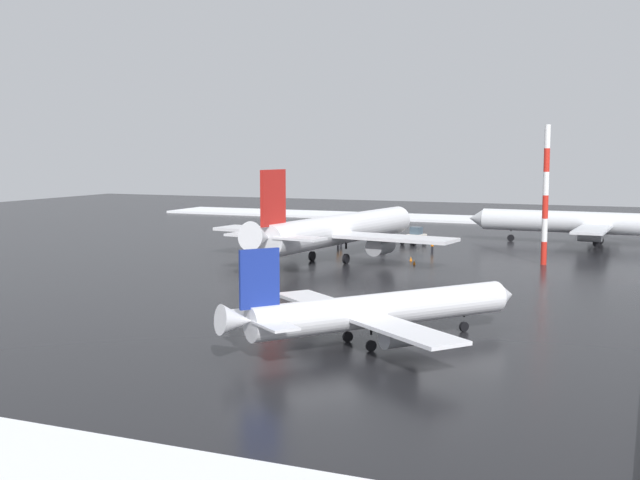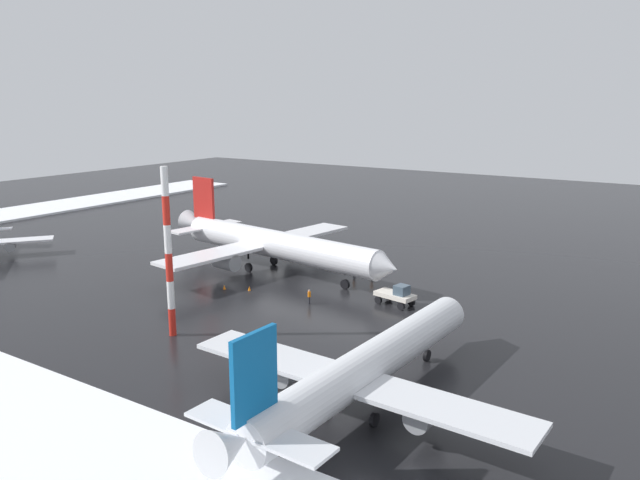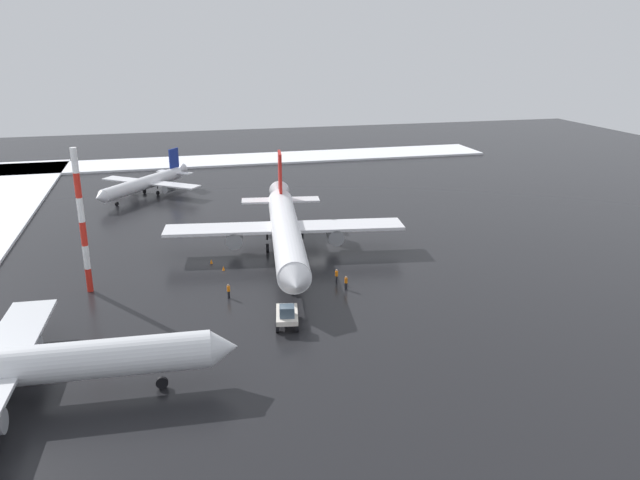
{
  "view_description": "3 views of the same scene",
  "coord_description": "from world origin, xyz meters",
  "px_view_note": "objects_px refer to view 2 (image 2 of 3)",
  "views": [
    {
      "loc": [
        -89.77,
        -42.12,
        13.83
      ],
      "look_at": [
        0.84,
        -3.88,
        2.78
      ],
      "focal_mm": 45.0,
      "sensor_mm": 36.0,
      "label": 1
    },
    {
      "loc": [
        53.64,
        -70.93,
        22.99
      ],
      "look_at": [
        8.06,
        -0.43,
        4.02
      ],
      "focal_mm": 35.0,
      "sensor_mm": 36.0,
      "label": 2
    },
    {
      "loc": [
        81.4,
        -20.09,
        28.29
      ],
      "look_at": [
        7.74,
        -1.57,
        3.49
      ],
      "focal_mm": 35.0,
      "sensor_mm": 36.0,
      "label": 3
    }
  ],
  "objects_px": {
    "pushback_tug": "(397,294)",
    "traffic_cone_wingtip_side": "(285,252)",
    "ground_crew_mid_apron": "(309,296)",
    "ground_crew_by_nose_gear": "(372,270)",
    "airplane_parked_portside": "(273,244)",
    "airplane_parked_starboard": "(365,367)",
    "traffic_cone_mid_line": "(249,288)",
    "ground_crew_near_tug": "(354,268)",
    "antenna_mast": "(169,253)",
    "traffic_cone_near_nose": "(224,287)"
  },
  "relations": [
    {
      "from": "airplane_parked_portside",
      "to": "antenna_mast",
      "type": "xyz_separation_m",
      "value": [
        5.91,
        -24.47,
        4.56
      ]
    },
    {
      "from": "airplane_parked_starboard",
      "to": "ground_crew_by_nose_gear",
      "type": "relative_size",
      "value": 19.64
    },
    {
      "from": "antenna_mast",
      "to": "traffic_cone_near_nose",
      "type": "distance_m",
      "value": 17.69
    },
    {
      "from": "airplane_parked_starboard",
      "to": "traffic_cone_mid_line",
      "type": "bearing_deg",
      "value": 57.73
    },
    {
      "from": "traffic_cone_mid_line",
      "to": "pushback_tug",
      "type": "bearing_deg",
      "value": 14.93
    },
    {
      "from": "airplane_parked_portside",
      "to": "ground_crew_mid_apron",
      "type": "relative_size",
      "value": 23.05
    },
    {
      "from": "ground_crew_mid_apron",
      "to": "antenna_mast",
      "type": "height_order",
      "value": "antenna_mast"
    },
    {
      "from": "pushback_tug",
      "to": "ground_crew_near_tug",
      "type": "xyz_separation_m",
      "value": [
        -10.2,
        8.11,
        -0.31
      ]
    },
    {
      "from": "traffic_cone_near_nose",
      "to": "traffic_cone_wingtip_side",
      "type": "relative_size",
      "value": 1.0
    },
    {
      "from": "ground_crew_by_nose_gear",
      "to": "antenna_mast",
      "type": "xyz_separation_m",
      "value": [
        -6.86,
        -29.12,
        7.46
      ]
    },
    {
      "from": "ground_crew_mid_apron",
      "to": "ground_crew_by_nose_gear",
      "type": "bearing_deg",
      "value": -138.31
    },
    {
      "from": "traffic_cone_wingtip_side",
      "to": "antenna_mast",
      "type": "bearing_deg",
      "value": -72.5
    },
    {
      "from": "airplane_parked_starboard",
      "to": "traffic_cone_mid_line",
      "type": "height_order",
      "value": "airplane_parked_starboard"
    },
    {
      "from": "ground_crew_near_tug",
      "to": "traffic_cone_mid_line",
      "type": "xyz_separation_m",
      "value": [
        -7.54,
        -12.84,
        -0.7
      ]
    },
    {
      "from": "antenna_mast",
      "to": "ground_crew_by_nose_gear",
      "type": "bearing_deg",
      "value": 76.74
    },
    {
      "from": "ground_crew_by_nose_gear",
      "to": "traffic_cone_near_nose",
      "type": "relative_size",
      "value": 3.11
    },
    {
      "from": "ground_crew_by_nose_gear",
      "to": "traffic_cone_wingtip_side",
      "type": "distance_m",
      "value": 17.94
    },
    {
      "from": "traffic_cone_mid_line",
      "to": "ground_crew_near_tug",
      "type": "bearing_deg",
      "value": 59.57
    },
    {
      "from": "airplane_parked_starboard",
      "to": "ground_crew_by_nose_gear",
      "type": "bearing_deg",
      "value": 30.11
    },
    {
      "from": "pushback_tug",
      "to": "traffic_cone_mid_line",
      "type": "xyz_separation_m",
      "value": [
        -17.75,
        -4.73,
        -1.01
      ]
    },
    {
      "from": "airplane_parked_starboard",
      "to": "traffic_cone_near_nose",
      "type": "bearing_deg",
      "value": 62.36
    },
    {
      "from": "traffic_cone_mid_line",
      "to": "traffic_cone_wingtip_side",
      "type": "bearing_deg",
      "value": 112.93
    },
    {
      "from": "pushback_tug",
      "to": "antenna_mast",
      "type": "relative_size",
      "value": 0.29
    },
    {
      "from": "airplane_parked_portside",
      "to": "ground_crew_mid_apron",
      "type": "bearing_deg",
      "value": -28.96
    },
    {
      "from": "traffic_cone_wingtip_side",
      "to": "airplane_parked_portside",
      "type": "bearing_deg",
      "value": -62.69
    },
    {
      "from": "ground_crew_by_nose_gear",
      "to": "airplane_parked_starboard",
      "type": "bearing_deg",
      "value": 102.06
    },
    {
      "from": "ground_crew_near_tug",
      "to": "ground_crew_mid_apron",
      "type": "height_order",
      "value": "same"
    },
    {
      "from": "airplane_parked_portside",
      "to": "antenna_mast",
      "type": "height_order",
      "value": "antenna_mast"
    },
    {
      "from": "traffic_cone_mid_line",
      "to": "traffic_cone_wingtip_side",
      "type": "relative_size",
      "value": 1.0
    },
    {
      "from": "ground_crew_near_tug",
      "to": "antenna_mast",
      "type": "relative_size",
      "value": 0.1
    },
    {
      "from": "airplane_parked_portside",
      "to": "pushback_tug",
      "type": "xyz_separation_m",
      "value": [
        20.58,
        -3.94,
        -2.59
      ]
    },
    {
      "from": "airplane_parked_starboard",
      "to": "traffic_cone_near_nose",
      "type": "height_order",
      "value": "airplane_parked_starboard"
    },
    {
      "from": "traffic_cone_mid_line",
      "to": "traffic_cone_wingtip_side",
      "type": "xyz_separation_m",
      "value": [
        -7.46,
        17.64,
        0.0
      ]
    },
    {
      "from": "antenna_mast",
      "to": "traffic_cone_near_nose",
      "type": "bearing_deg",
      "value": 112.54
    },
    {
      "from": "traffic_cone_wingtip_side",
      "to": "ground_crew_near_tug",
      "type": "bearing_deg",
      "value": -17.73
    },
    {
      "from": "ground_crew_by_nose_gear",
      "to": "traffic_cone_wingtip_side",
      "type": "height_order",
      "value": "ground_crew_by_nose_gear"
    },
    {
      "from": "airplane_parked_portside",
      "to": "traffic_cone_mid_line",
      "type": "xyz_separation_m",
      "value": [
        2.83,
        -8.68,
        -3.6
      ]
    },
    {
      "from": "pushback_tug",
      "to": "antenna_mast",
      "type": "height_order",
      "value": "antenna_mast"
    },
    {
      "from": "pushback_tug",
      "to": "ground_crew_mid_apron",
      "type": "distance_m",
      "value": 10.01
    },
    {
      "from": "ground_crew_by_nose_gear",
      "to": "ground_crew_mid_apron",
      "type": "height_order",
      "value": "same"
    },
    {
      "from": "airplane_parked_portside",
      "to": "ground_crew_by_nose_gear",
      "type": "bearing_deg",
      "value": 28.02
    },
    {
      "from": "pushback_tug",
      "to": "traffic_cone_wingtip_side",
      "type": "bearing_deg",
      "value": 163.43
    },
    {
      "from": "pushback_tug",
      "to": "airplane_parked_portside",
      "type": "bearing_deg",
      "value": 179.69
    },
    {
      "from": "antenna_mast",
      "to": "traffic_cone_wingtip_side",
      "type": "xyz_separation_m",
      "value": [
        -10.54,
        33.43,
        -8.16
      ]
    },
    {
      "from": "ground_crew_by_nose_gear",
      "to": "traffic_cone_near_nose",
      "type": "distance_m",
      "value": 19.5
    },
    {
      "from": "airplane_parked_starboard",
      "to": "ground_crew_near_tug",
      "type": "xyz_separation_m",
      "value": [
        -18.85,
        31.37,
        -2.32
      ]
    },
    {
      "from": "pushback_tug",
      "to": "traffic_cone_wingtip_side",
      "type": "relative_size",
      "value": 8.95
    },
    {
      "from": "ground_crew_near_tug",
      "to": "traffic_cone_wingtip_side",
      "type": "height_order",
      "value": "ground_crew_near_tug"
    },
    {
      "from": "pushback_tug",
      "to": "ground_crew_by_nose_gear",
      "type": "relative_size",
      "value": 2.88
    },
    {
      "from": "ground_crew_by_nose_gear",
      "to": "ground_crew_mid_apron",
      "type": "distance_m",
      "value": 13.66
    }
  ]
}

